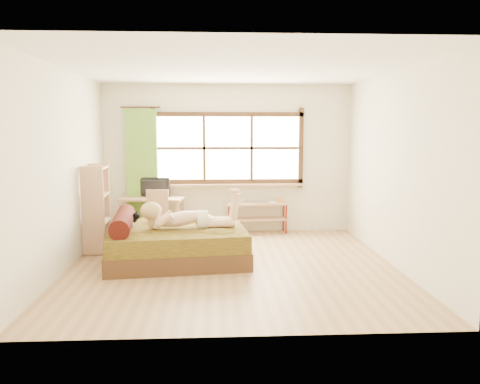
{
  "coord_description": "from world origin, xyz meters",
  "views": [
    {
      "loc": [
        -0.22,
        -6.33,
        1.89
      ],
      "look_at": [
        0.12,
        0.2,
        1.01
      ],
      "focal_mm": 35.0,
      "sensor_mm": 36.0,
      "label": 1
    }
  ],
  "objects": [
    {
      "name": "curtain",
      "position": [
        -1.55,
        2.13,
        1.15
      ],
      "size": [
        0.55,
        0.1,
        2.2
      ],
      "primitive_type": "cube",
      "color": "#498123",
      "rests_on": "wall_back"
    },
    {
      "name": "wall_left",
      "position": [
        -2.25,
        0.0,
        1.35
      ],
      "size": [
        0.0,
        4.5,
        4.5
      ],
      "primitive_type": "plane",
      "rotation": [
        1.57,
        0.0,
        1.57
      ],
      "color": "silver",
      "rests_on": "floor"
    },
    {
      "name": "book",
      "position": [
        0.73,
        2.07,
        0.57
      ],
      "size": [
        0.17,
        0.22,
        0.02
      ],
      "primitive_type": "imported",
      "rotation": [
        0.0,
        0.0,
        0.07
      ],
      "color": "gray",
      "rests_on": "pipe_shelf"
    },
    {
      "name": "woman",
      "position": [
        -0.64,
        0.28,
        0.78
      ],
      "size": [
        1.4,
        0.54,
        0.58
      ],
      "primitive_type": null,
      "rotation": [
        0.0,
        0.0,
        0.12
      ],
      "color": "#E3B292",
      "rests_on": "bed"
    },
    {
      "name": "monitor",
      "position": [
        -1.36,
        2.0,
        0.86
      ],
      "size": [
        0.61,
        0.17,
        0.35
      ],
      "primitive_type": "imported",
      "rotation": [
        0.0,
        0.0,
        2.99
      ],
      "color": "black",
      "rests_on": "desk"
    },
    {
      "name": "floor",
      "position": [
        0.0,
        0.0,
        0.0
      ],
      "size": [
        4.5,
        4.5,
        0.0
      ],
      "primitive_type": "plane",
      "color": "#9E754C",
      "rests_on": "ground"
    },
    {
      "name": "bed",
      "position": [
        -0.84,
        0.33,
        0.26
      ],
      "size": [
        2.11,
        1.77,
        0.74
      ],
      "rotation": [
        0.0,
        0.0,
        0.12
      ],
      "color": "#372710",
      "rests_on": "floor"
    },
    {
      "name": "chair",
      "position": [
        -1.24,
        1.58,
        0.48
      ],
      "size": [
        0.44,
        0.44,
        0.86
      ],
      "rotation": [
        0.0,
        0.0,
        -0.16
      ],
      "color": "tan",
      "rests_on": "floor"
    },
    {
      "name": "wall_front",
      "position": [
        0.0,
        -2.25,
        1.35
      ],
      "size": [
        4.5,
        0.0,
        4.5
      ],
      "primitive_type": "plane",
      "rotation": [
        -1.57,
        0.0,
        0.0
      ],
      "color": "silver",
      "rests_on": "floor"
    },
    {
      "name": "wall_back",
      "position": [
        0.0,
        2.25,
        1.35
      ],
      "size": [
        4.5,
        0.0,
        4.5
      ],
      "primitive_type": "plane",
      "rotation": [
        1.57,
        0.0,
        0.0
      ],
      "color": "silver",
      "rests_on": "floor"
    },
    {
      "name": "pipe_shelf",
      "position": [
        0.55,
        2.07,
        0.41
      ],
      "size": [
        1.13,
        0.36,
        0.63
      ],
      "rotation": [
        0.0,
        0.0,
        0.07
      ],
      "color": "tan",
      "rests_on": "floor"
    },
    {
      "name": "desk",
      "position": [
        -1.36,
        1.95,
        0.6
      ],
      "size": [
        1.17,
        0.67,
        0.69
      ],
      "rotation": [
        0.0,
        0.0,
        -0.16
      ],
      "color": "tan",
      "rests_on": "floor"
    },
    {
      "name": "ceiling",
      "position": [
        0.0,
        0.0,
        2.7
      ],
      "size": [
        4.5,
        4.5,
        0.0
      ],
      "primitive_type": "plane",
      "rotation": [
        3.14,
        0.0,
        0.0
      ],
      "color": "white",
      "rests_on": "wall_back"
    },
    {
      "name": "wall_right",
      "position": [
        2.25,
        0.0,
        1.35
      ],
      "size": [
        0.0,
        4.5,
        4.5
      ],
      "primitive_type": "plane",
      "rotation": [
        1.57,
        0.0,
        -1.57
      ],
      "color": "silver",
      "rests_on": "floor"
    },
    {
      "name": "kitten",
      "position": [
        -1.51,
        0.43,
        0.6
      ],
      "size": [
        0.3,
        0.15,
        0.23
      ],
      "primitive_type": null,
      "rotation": [
        0.0,
        0.0,
        0.12
      ],
      "color": "black",
      "rests_on": "bed"
    },
    {
      "name": "cup",
      "position": [
        0.23,
        2.07,
        0.6
      ],
      "size": [
        0.12,
        0.12,
        0.09
      ],
      "primitive_type": "imported",
      "rotation": [
        0.0,
        0.0,
        0.07
      ],
      "color": "gray",
      "rests_on": "pipe_shelf"
    },
    {
      "name": "bookshelf",
      "position": [
        -2.08,
        0.92,
        0.68
      ],
      "size": [
        0.37,
        0.6,
        1.34
      ],
      "rotation": [
        0.0,
        0.0,
        0.06
      ],
      "color": "tan",
      "rests_on": "floor"
    },
    {
      "name": "window",
      "position": [
        0.0,
        2.22,
        1.51
      ],
      "size": [
        2.8,
        0.16,
        1.46
      ],
      "color": "#FFEDBF",
      "rests_on": "wall_back"
    }
  ]
}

